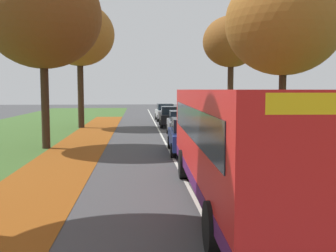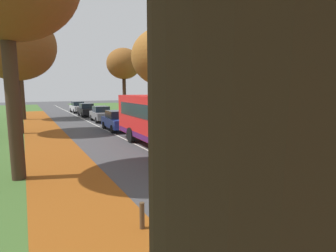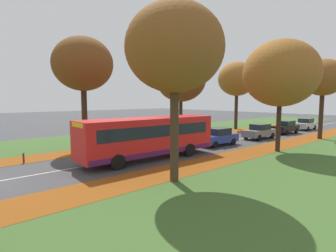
% 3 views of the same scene
% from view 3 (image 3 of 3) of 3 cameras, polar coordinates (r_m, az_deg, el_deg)
% --- Properties ---
extents(grass_verge_left, '(12.00, 90.00, 0.01)m').
position_cam_3_polar(grass_verge_left, '(32.64, -2.26, -1.73)').
color(grass_verge_left, '#3D6028').
rests_on(grass_verge_left, ground).
extents(leaf_litter_left, '(2.80, 60.00, 0.00)m').
position_cam_3_polar(leaf_litter_left, '(25.44, -6.28, -3.90)').
color(leaf_litter_left, '#8C4714').
rests_on(leaf_litter_left, grass_verge_left).
extents(grass_verge_right, '(12.00, 90.00, 0.01)m').
position_cam_3_polar(grass_verge_right, '(21.84, 29.90, -6.29)').
color(grass_verge_right, '#3D6028').
rests_on(grass_verge_right, ground).
extents(leaf_litter_right, '(2.80, 60.00, 0.00)m').
position_cam_3_polar(leaf_litter_right, '(18.79, 10.13, -7.45)').
color(leaf_litter_right, '#8C4714').
rests_on(leaf_litter_right, grass_verge_right).
extents(road_centre_line, '(0.12, 80.00, 0.01)m').
position_cam_3_polar(road_centre_line, '(26.20, 10.50, -3.70)').
color(road_centre_line, silver).
rests_on(road_centre_line, ground).
extents(tree_left_near, '(5.17, 5.17, 9.68)m').
position_cam_3_polar(tree_left_near, '(24.39, -18.04, 12.63)').
color(tree_left_near, '#382619').
rests_on(tree_left_near, ground).
extents(tree_left_mid, '(5.80, 5.80, 9.24)m').
position_cam_3_polar(tree_left_mid, '(30.90, 2.83, 10.12)').
color(tree_left_mid, '#382619').
rests_on(tree_left_mid, ground).
extents(tree_left_far, '(5.34, 5.34, 9.60)m').
position_cam_3_polar(tree_left_far, '(39.09, 14.78, 9.84)').
color(tree_left_far, '#382619').
rests_on(tree_left_far, ground).
extents(tree_right_near, '(5.01, 5.01, 9.12)m').
position_cam_3_polar(tree_right_near, '(13.70, 1.44, 16.49)').
color(tree_right_near, '#422D1E').
rests_on(tree_right_near, ground).
extents(tree_right_mid, '(5.95, 5.95, 9.05)m').
position_cam_3_polar(tree_right_mid, '(23.31, 23.33, 10.45)').
color(tree_right_mid, '#382619').
rests_on(tree_right_mid, ground).
extents(tree_right_far, '(4.32, 4.32, 8.57)m').
position_cam_3_polar(tree_right_far, '(32.87, 30.71, 8.99)').
color(tree_right_far, '#382619').
rests_on(tree_right_far, ground).
extents(bollard_third, '(0.12, 0.12, 0.67)m').
position_cam_3_polar(bollard_third, '(20.38, -28.93, -6.12)').
color(bollard_third, '#4C3823').
rests_on(bollard_third, ground).
extents(bus, '(2.87, 10.46, 2.98)m').
position_cam_3_polar(bus, '(18.83, -4.14, -2.10)').
color(bus, red).
rests_on(bus, ground).
extents(car_blue_lead, '(1.87, 4.25, 1.62)m').
position_cam_3_polar(car_blue_lead, '(24.94, 10.83, -2.30)').
color(car_blue_lead, '#233D9E').
rests_on(car_blue_lead, ground).
extents(car_grey_following, '(1.89, 4.25, 1.62)m').
position_cam_3_polar(car_grey_following, '(30.22, 19.29, -1.12)').
color(car_grey_following, slate).
rests_on(car_grey_following, ground).
extents(car_black_third_in_line, '(1.85, 4.24, 1.62)m').
position_cam_3_polar(car_black_third_in_line, '(36.08, 24.22, -0.22)').
color(car_black_third_in_line, black).
rests_on(car_black_third_in_line, ground).
extents(car_silver_fourth_in_line, '(1.85, 4.23, 1.62)m').
position_cam_3_polar(car_silver_fourth_in_line, '(41.73, 27.75, 0.37)').
color(car_silver_fourth_in_line, '#B7BABF').
rests_on(car_silver_fourth_in_line, ground).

